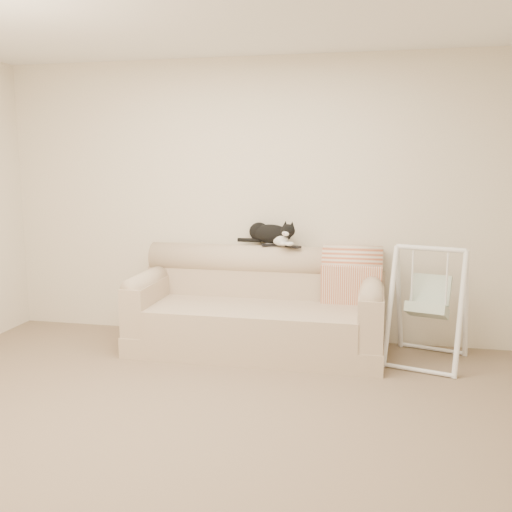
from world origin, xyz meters
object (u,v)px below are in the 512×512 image
at_px(remote_b, 293,246).
at_px(tuxedo_cat, 271,234).
at_px(sofa, 258,310).
at_px(remote_a, 271,245).
at_px(baby_swing, 428,304).

xyz_separation_m(remote_b, tuxedo_cat, (-0.22, 0.07, 0.10)).
relative_size(sofa, tuxedo_cat, 3.80).
xyz_separation_m(remote_a, remote_b, (0.21, -0.05, -0.00)).
bearing_deg(tuxedo_cat, baby_swing, -12.70).
distance_m(sofa, baby_swing, 1.46).
distance_m(remote_a, tuxedo_cat, 0.10).
distance_m(sofa, remote_b, 0.65).
height_order(remote_b, baby_swing, baby_swing).
xyz_separation_m(remote_a, baby_swing, (1.38, -0.29, -0.42)).
bearing_deg(remote_a, baby_swing, -11.96).
relative_size(remote_a, tuxedo_cat, 0.32).
relative_size(sofa, remote_b, 13.61).
bearing_deg(sofa, baby_swing, -1.88).
distance_m(remote_a, baby_swing, 1.47).
height_order(remote_a, baby_swing, baby_swing).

